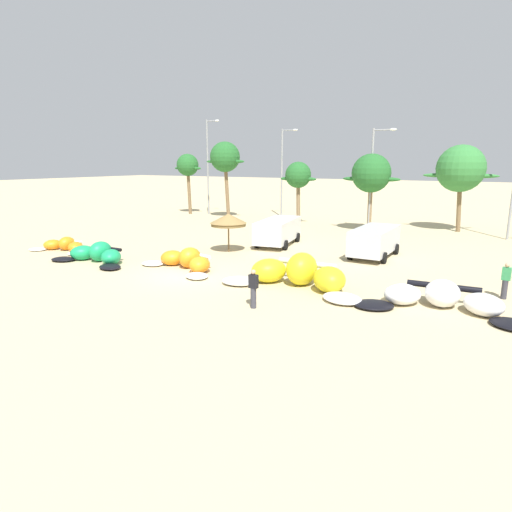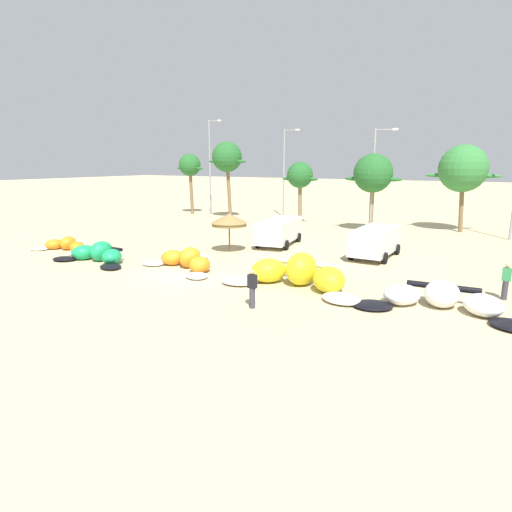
% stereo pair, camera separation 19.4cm
% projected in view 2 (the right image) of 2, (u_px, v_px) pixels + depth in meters
% --- Properties ---
extents(ground_plane, '(260.00, 260.00, 0.00)m').
position_uv_depth(ground_plane, '(185.00, 275.00, 22.66)').
color(ground_plane, '#C6B284').
extents(kite_far_left, '(4.79, 2.43, 0.91)m').
position_uv_depth(kite_far_left, '(66.00, 245.00, 28.91)').
color(kite_far_left, white).
rests_on(kite_far_left, ground).
extents(kite_left, '(5.73, 2.62, 1.20)m').
position_uv_depth(kite_left, '(98.00, 254.00, 25.57)').
color(kite_left, black).
rests_on(kite_left, ground).
extents(kite_left_of_center, '(5.52, 3.29, 1.17)m').
position_uv_depth(kite_left_of_center, '(186.00, 261.00, 23.94)').
color(kite_left_of_center, white).
rests_on(kite_left_of_center, ground).
extents(kite_center, '(7.41, 3.46, 1.59)m').
position_uv_depth(kite_center, '(298.00, 274.00, 20.39)').
color(kite_center, white).
rests_on(kite_center, ground).
extents(kite_right_of_center, '(6.98, 3.37, 1.12)m').
position_uv_depth(kite_right_of_center, '(441.00, 299.00, 17.29)').
color(kite_right_of_center, black).
rests_on(kite_right_of_center, ground).
extents(beach_umbrella_near_van, '(2.41, 2.41, 2.56)m').
position_uv_depth(beach_umbrella_near_van, '(229.00, 220.00, 28.05)').
color(beach_umbrella_near_van, brown).
rests_on(beach_umbrella_near_van, ground).
extents(parked_van, '(2.36, 4.88, 1.84)m').
position_uv_depth(parked_van, '(376.00, 240.00, 26.78)').
color(parked_van, silver).
rests_on(parked_van, ground).
extents(parked_car_second, '(2.90, 5.52, 1.84)m').
position_uv_depth(parked_car_second, '(280.00, 230.00, 30.78)').
color(parked_car_second, white).
rests_on(parked_car_second, ground).
extents(person_near_kites, '(0.36, 0.24, 1.62)m').
position_uv_depth(person_near_kites, '(506.00, 281.00, 18.44)').
color(person_near_kites, '#383842').
rests_on(person_near_kites, ground).
extents(person_by_umbrellas, '(0.36, 0.24, 1.62)m').
position_uv_depth(person_by_umbrellas, '(252.00, 289.00, 17.37)').
color(person_by_umbrellas, '#383842').
rests_on(person_by_umbrellas, ground).
extents(palm_leftmost, '(3.71, 2.47, 6.77)m').
position_uv_depth(palm_leftmost, '(190.00, 166.00, 48.46)').
color(palm_leftmost, brown).
rests_on(palm_leftmost, ground).
extents(palm_left, '(4.64, 3.09, 7.92)m').
position_uv_depth(palm_left, '(227.00, 158.00, 44.07)').
color(palm_left, brown).
rests_on(palm_left, ground).
extents(palm_left_of_gap, '(3.67, 2.45, 5.89)m').
position_uv_depth(palm_left_of_gap, '(300.00, 176.00, 40.31)').
color(palm_left_of_gap, '#7F6647').
rests_on(palm_left_of_gap, ground).
extents(palm_center_left, '(4.85, 3.23, 6.56)m').
position_uv_depth(palm_center_left, '(373.00, 174.00, 35.60)').
color(palm_center_left, '#7F6647').
rests_on(palm_center_left, ground).
extents(palm_center_right, '(5.89, 3.93, 7.29)m').
position_uv_depth(palm_center_right, '(463.00, 169.00, 35.64)').
color(palm_center_right, brown).
rests_on(palm_center_right, ground).
extents(lamppost_west, '(1.74, 0.24, 10.38)m').
position_uv_depth(lamppost_west, '(211.00, 163.00, 47.87)').
color(lamppost_west, gray).
rests_on(lamppost_west, ground).
extents(lamppost_west_center, '(1.87, 0.24, 9.26)m').
position_uv_depth(lamppost_west_center, '(285.00, 168.00, 45.81)').
color(lamppost_west_center, gray).
rests_on(lamppost_west_center, ground).
extents(lamppost_east_center, '(1.93, 0.24, 8.54)m').
position_uv_depth(lamppost_east_center, '(375.00, 175.00, 35.43)').
color(lamppost_east_center, gray).
rests_on(lamppost_east_center, ground).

